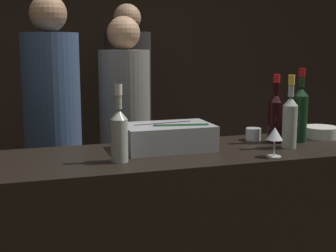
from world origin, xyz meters
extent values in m
cube|color=black|center=(0.00, 2.38, 1.40)|extent=(6.40, 0.06, 2.80)
cube|color=black|center=(0.00, 0.29, 0.49)|extent=(2.12, 0.58, 0.98)
cube|color=#9EA0A5|center=(0.01, 0.36, 1.04)|extent=(0.42, 0.26, 0.12)
cylinder|color=#143319|center=(0.06, 0.32, 1.07)|extent=(0.27, 0.12, 0.07)
cylinder|color=black|center=(0.00, 0.41, 1.07)|extent=(0.30, 0.10, 0.06)
cylinder|color=silver|center=(0.88, 0.39, 1.01)|extent=(0.18, 0.18, 0.06)
cylinder|color=gray|center=(0.88, 0.39, 1.04)|extent=(0.15, 0.15, 0.01)
cylinder|color=silver|center=(0.42, 0.07, 0.98)|extent=(0.06, 0.06, 0.00)
cylinder|color=silver|center=(0.42, 0.07, 1.02)|extent=(0.01, 0.01, 0.07)
cone|color=silver|center=(0.42, 0.07, 1.09)|extent=(0.07, 0.07, 0.06)
cylinder|color=silver|center=(0.50, 0.44, 1.01)|extent=(0.08, 0.08, 0.06)
sphere|color=#F9D67F|center=(0.50, 0.44, 1.02)|extent=(0.04, 0.04, 0.04)
cylinder|color=#9EA899|center=(0.58, 0.22, 1.08)|extent=(0.07, 0.07, 0.20)
cone|color=#9EA899|center=(0.58, 0.22, 1.21)|extent=(0.07, 0.07, 0.04)
cylinder|color=#9EA899|center=(0.58, 0.22, 1.28)|extent=(0.03, 0.03, 0.10)
cylinder|color=gold|center=(0.58, 0.22, 1.31)|extent=(0.03, 0.03, 0.05)
cylinder|color=#143319|center=(0.71, 0.33, 1.10)|extent=(0.07, 0.07, 0.24)
cone|color=#143319|center=(0.71, 0.33, 1.24)|extent=(0.07, 0.07, 0.04)
cylinder|color=#143319|center=(0.71, 0.33, 1.31)|extent=(0.03, 0.03, 0.09)
cylinder|color=maroon|center=(0.71, 0.33, 1.34)|extent=(0.03, 0.03, 0.04)
cylinder|color=#9EA899|center=(-0.26, 0.19, 1.07)|extent=(0.07, 0.07, 0.18)
cone|color=#9EA899|center=(-0.26, 0.19, 1.19)|extent=(0.07, 0.07, 0.04)
cylinder|color=#9EA899|center=(-0.26, 0.19, 1.26)|extent=(0.03, 0.03, 0.10)
cylinder|color=silver|center=(-0.26, 0.19, 1.29)|extent=(0.03, 0.03, 0.05)
cylinder|color=black|center=(0.58, 0.36, 1.08)|extent=(0.07, 0.07, 0.21)
cone|color=black|center=(0.58, 0.36, 1.21)|extent=(0.07, 0.07, 0.04)
cylinder|color=black|center=(0.58, 0.36, 1.28)|extent=(0.03, 0.03, 0.10)
cylinder|color=red|center=(0.58, 0.36, 1.31)|extent=(0.03, 0.03, 0.04)
cube|color=black|center=(-0.01, 1.23, 0.37)|extent=(0.24, 0.18, 0.75)
cylinder|color=slate|center=(-0.01, 1.23, 1.09)|extent=(0.33, 0.33, 0.69)
sphere|color=tan|center=(-0.01, 1.23, 1.55)|extent=(0.21, 0.21, 0.21)
cube|color=black|center=(-0.47, 1.05, 0.40)|extent=(0.25, 0.18, 0.81)
cylinder|color=#334766|center=(-0.47, 1.05, 1.17)|extent=(0.33, 0.33, 0.74)
sphere|color=#997051|center=(-0.47, 1.05, 1.65)|extent=(0.21, 0.21, 0.21)
cube|color=black|center=(0.15, 1.83, 0.41)|extent=(0.27, 0.20, 0.82)
cylinder|color=black|center=(0.15, 1.83, 1.20)|extent=(0.36, 0.36, 0.75)
sphere|color=tan|center=(0.15, 1.83, 1.67)|extent=(0.21, 0.21, 0.21)
camera|label=1|loc=(-0.64, -1.71, 1.47)|focal=50.00mm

